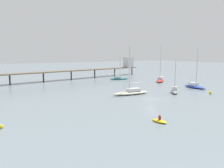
{
  "coord_description": "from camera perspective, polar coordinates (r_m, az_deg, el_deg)",
  "views": [
    {
      "loc": [
        -31.65,
        -34.18,
        9.51
      ],
      "look_at": [
        0.0,
        15.27,
        1.5
      ],
      "focal_mm": 35.52,
      "sensor_mm": 36.0,
      "label": 1
    }
  ],
  "objects": [
    {
      "name": "sailboat_gray",
      "position": [
        56.76,
        15.8,
        -1.54
      ],
      "size": [
        5.5,
        5.44,
        8.16
      ],
      "color": "gray",
      "rests_on": "ground_plane"
    },
    {
      "name": "dinghy_yellow",
      "position": [
        32.11,
        12.16,
        -9.23
      ],
      "size": [
        1.34,
        2.53,
        1.14
      ],
      "color": "yellow",
      "rests_on": "ground_plane"
    },
    {
      "name": "sailboat_red",
      "position": [
        78.11,
        12.3,
        1.16
      ],
      "size": [
        7.75,
        6.89,
        12.42
      ],
      "color": "red",
      "rests_on": "ground_plane"
    },
    {
      "name": "ground_plane",
      "position": [
        47.55,
        10.0,
        -3.89
      ],
      "size": [
        400.0,
        400.0,
        0.0
      ],
      "primitive_type": "plane",
      "color": "gray"
    },
    {
      "name": "sailboat_teal",
      "position": [
        82.9,
        1.82,
        1.59
      ],
      "size": [
        7.59,
        4.09,
        9.17
      ],
      "color": "#1E727A",
      "rests_on": "ground_plane"
    },
    {
      "name": "pier",
      "position": [
        91.22,
        -3.69,
        4.42
      ],
      "size": [
        67.42,
        13.73,
        8.05
      ],
      "color": "brown",
      "rests_on": "ground_plane"
    },
    {
      "name": "sailboat_cream",
      "position": [
        52.41,
        5.01,
        -1.97
      ],
      "size": [
        9.38,
        3.64,
        11.42
      ],
      "color": "beige",
      "rests_on": "ground_plane"
    },
    {
      "name": "sailboat_blue",
      "position": [
        66.33,
        20.5,
        -0.38
      ],
      "size": [
        3.41,
        7.92,
        11.12
      ],
      "color": "#2D4CB7",
      "rests_on": "ground_plane"
    },
    {
      "name": "mooring_buoy_far",
      "position": [
        57.74,
        24.0,
        -2.04
      ],
      "size": [
        0.69,
        0.69,
        0.69
      ],
      "primitive_type": "sphere",
      "color": "yellow",
      "rests_on": "ground_plane"
    },
    {
      "name": "mooring_buoy_near",
      "position": [
        32.23,
        -26.6,
        -9.76
      ],
      "size": [
        0.52,
        0.52,
        0.52
      ],
      "primitive_type": "sphere",
      "color": "yellow",
      "rests_on": "ground_plane"
    }
  ]
}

